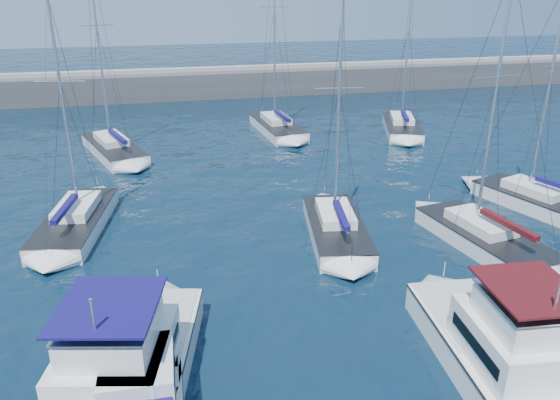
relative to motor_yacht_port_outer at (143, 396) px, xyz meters
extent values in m
plane|color=black|center=(8.97, 1.96, -0.94)|extent=(220.00, 220.00, 0.00)
cube|color=#424244|center=(8.97, 53.96, 0.06)|extent=(160.00, 6.00, 4.00)
cube|color=gray|center=(8.97, 53.96, 2.26)|extent=(160.00, 1.20, 0.50)
cube|color=#262628|center=(0.01, 0.23, 0.21)|extent=(2.80, 5.78, 0.08)
cube|color=silver|center=(-0.01, -0.47, 1.06)|extent=(2.28, 2.71, 1.60)
cube|color=black|center=(-0.01, -0.47, 1.14)|extent=(2.30, 2.18, 0.45)
cube|color=#120E53|center=(-0.04, -1.51, 1.36)|extent=(2.12, 1.80, 0.07)
cube|color=white|center=(-0.44, 1.73, -0.54)|extent=(5.88, 9.89, 1.60)
cube|color=#262628|center=(-0.44, 1.73, 0.21)|extent=(5.96, 9.91, 0.08)
cube|color=white|center=(-0.69, 0.63, 1.06)|extent=(4.21, 4.92, 1.60)
cube|color=black|center=(-0.69, 0.63, 1.14)|extent=(4.09, 4.10, 0.45)
cube|color=white|center=(-0.74, 0.44, 2.31)|extent=(3.28, 3.52, 0.90)
cube|color=#120E53|center=(-0.74, 0.44, 3.31)|extent=(3.70, 4.01, 0.08)
cube|color=white|center=(12.76, -0.34, -0.54)|extent=(4.45, 9.14, 1.60)
cube|color=#262628|center=(12.76, -0.34, 0.21)|extent=(4.52, 9.15, 0.08)
cube|color=white|center=(12.67, -1.41, 1.06)|extent=(3.48, 4.36, 1.60)
cube|color=black|center=(12.67, -1.41, 1.14)|extent=(3.47, 3.55, 0.45)
cube|color=white|center=(12.65, -1.61, 2.31)|extent=(2.75, 3.08, 0.90)
cube|color=#430D11|center=(12.65, -1.61, 3.31)|extent=(3.10, 3.52, 0.08)
cube|color=white|center=(-3.88, 15.98, -0.64)|extent=(4.40, 9.05, 1.30)
cube|color=#262628|center=(-3.88, 15.98, -0.01)|extent=(4.45, 9.06, 0.06)
cube|color=white|center=(-3.79, 16.52, 0.31)|extent=(2.55, 4.07, 0.55)
cylinder|color=silver|center=(-3.73, 16.84, 6.34)|extent=(0.18, 0.18, 11.66)
cylinder|color=silver|center=(-4.09, 14.70, 0.86)|extent=(0.84, 4.30, 0.12)
cube|color=#120E53|center=(-4.11, 14.60, 1.01)|extent=(0.99, 3.91, 0.28)
cube|color=white|center=(10.55, 11.69, -0.64)|extent=(4.18, 8.50, 1.30)
cube|color=#262628|center=(10.55, 11.69, -0.01)|extent=(4.24, 8.51, 0.06)
cube|color=white|center=(10.63, 12.19, 0.31)|extent=(2.44, 3.82, 0.55)
cylinder|color=silver|center=(10.68, 12.49, 6.19)|extent=(0.18, 0.18, 11.37)
cylinder|color=silver|center=(10.35, 10.49, 0.86)|extent=(0.78, 4.03, 0.12)
cube|color=#120E53|center=(10.34, 10.39, 1.01)|extent=(0.94, 3.67, 0.28)
cube|color=silver|center=(18.07, 8.71, -0.64)|extent=(4.45, 8.88, 1.30)
cube|color=#262628|center=(18.07, 8.71, -0.01)|extent=(4.51, 8.89, 0.06)
cube|color=silver|center=(17.99, 9.24, 0.31)|extent=(2.59, 3.99, 0.55)
cylinder|color=silver|center=(17.94, 9.55, 6.85)|extent=(0.18, 0.18, 12.69)
cylinder|color=silver|center=(18.28, 7.46, 0.86)|extent=(0.81, 4.21, 0.12)
cube|color=#430D11|center=(18.30, 7.36, 1.01)|extent=(0.97, 3.83, 0.28)
cube|color=silver|center=(24.39, 12.62, -0.64)|extent=(5.54, 8.90, 1.30)
cube|color=#262628|center=(24.39, 12.62, -0.01)|extent=(5.59, 8.92, 0.06)
cube|color=silver|center=(24.22, 13.11, 0.31)|extent=(3.03, 4.10, 0.55)
cylinder|color=silver|center=(24.12, 13.41, 6.65)|extent=(0.18, 0.18, 12.28)
cube|color=silver|center=(-2.45, 30.59, -0.64)|extent=(5.85, 9.85, 1.30)
cube|color=#262628|center=(-2.45, 30.59, -0.01)|extent=(5.91, 9.87, 0.06)
cube|color=silver|center=(-2.64, 31.14, 0.31)|extent=(3.16, 4.51, 0.55)
cylinder|color=silver|center=(-2.75, 31.47, 7.83)|extent=(0.18, 0.18, 14.64)
cylinder|color=silver|center=(-2.00, 29.25, 0.86)|extent=(1.62, 4.48, 0.12)
cube|color=#120E53|center=(-1.97, 29.16, 1.01)|extent=(1.68, 4.11, 0.28)
cube|color=silver|center=(12.30, 34.46, -0.64)|extent=(3.87, 9.15, 1.30)
cube|color=#262628|center=(12.30, 34.46, -0.01)|extent=(3.93, 9.16, 0.06)
cube|color=silver|center=(12.25, 35.01, 0.31)|extent=(2.35, 4.06, 0.55)
cylinder|color=silver|center=(12.22, 35.35, 8.68)|extent=(0.18, 0.18, 16.34)
cylinder|color=silver|center=(12.42, 33.13, 0.86)|extent=(0.51, 4.45, 0.12)
cube|color=#120E53|center=(12.42, 33.03, 1.01)|extent=(0.70, 4.03, 0.28)
cube|color=white|center=(23.83, 31.92, -0.64)|extent=(5.59, 9.13, 1.30)
cube|color=#262628|center=(23.83, 31.92, -0.01)|extent=(5.65, 9.15, 0.06)
cube|color=white|center=(24.00, 32.43, 0.31)|extent=(3.05, 4.20, 0.55)
cylinder|color=silver|center=(24.10, 32.74, 7.29)|extent=(0.18, 0.18, 13.56)
cylinder|color=silver|center=(23.42, 30.69, 0.86)|extent=(1.49, 4.13, 0.12)
cube|color=#120E53|center=(23.38, 30.60, 1.01)|extent=(1.57, 3.79, 0.28)
camera|label=1|loc=(1.23, -14.72, 12.66)|focal=35.00mm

